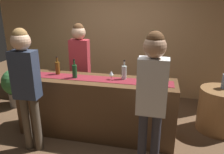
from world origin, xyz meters
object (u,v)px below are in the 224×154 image
wine_glass_near_customer (111,73)px  potted_plant_tall (16,85)px  wine_bottle_amber (58,68)px  customer_sipping (152,90)px  wine_bottle_green (75,71)px  customer_browsing (26,78)px  wine_glass_mid_counter (34,69)px  bartender (80,60)px  round_side_table (219,110)px  wine_bottle_clear (124,72)px

wine_glass_near_customer → potted_plant_tall: size_ratio=0.18×
wine_bottle_amber → customer_sipping: 1.74m
customer_sipping → wine_bottle_green: bearing=152.6°
customer_browsing → wine_glass_near_customer: bearing=26.5°
customer_sipping → potted_plant_tall: customer_sipping is taller
wine_glass_mid_counter → customer_sipping: (1.91, -0.66, 0.05)m
wine_bottle_amber → potted_plant_tall: wine_bottle_amber is taller
wine_glass_mid_counter → potted_plant_tall: 1.31m
wine_bottle_green → wine_glass_mid_counter: bearing=179.4°
bartender → customer_sipping: bearing=133.6°
wine_bottle_amber → wine_glass_mid_counter: bearing=-163.3°
potted_plant_tall → wine_bottle_green: bearing=-23.0°
customer_sipping → wine_glass_mid_counter: bearing=161.9°
round_side_table → wine_bottle_clear: bearing=-162.3°
round_side_table → potted_plant_tall: 3.95m
wine_glass_mid_counter → customer_browsing: (0.23, -0.57, 0.04)m
wine_glass_mid_counter → customer_browsing: 0.61m
wine_glass_near_customer → wine_glass_mid_counter: same height
bartender → potted_plant_tall: bearing=-6.6°
wine_glass_mid_counter → round_side_table: size_ratio=0.19×
wine_glass_near_customer → customer_sipping: size_ratio=0.08×
customer_browsing → potted_plant_tall: 1.83m
wine_bottle_green → wine_bottle_amber: same height
wine_glass_near_customer → round_side_table: wine_glass_near_customer is taller
wine_bottle_green → potted_plant_tall: wine_bottle_green is taller
wine_bottle_green → bartender: bearing=103.3°
wine_bottle_clear → round_side_table: size_ratio=0.41×
wine_glass_near_customer → bartender: bartender is taller
wine_bottle_amber → wine_glass_near_customer: bearing=-4.5°
potted_plant_tall → customer_sipping: bearing=-25.4°
wine_glass_mid_counter → potted_plant_tall: (-0.94, 0.69, -0.60)m
wine_bottle_amber → wine_glass_mid_counter: (-0.36, -0.11, -0.01)m
wine_bottle_clear → bartender: 1.03m
wine_bottle_clear → potted_plant_tall: wine_bottle_clear is taller
wine_bottle_clear → customer_browsing: (-1.23, -0.67, 0.03)m
wine_bottle_clear → wine_glass_near_customer: size_ratio=2.10×
round_side_table → customer_browsing: bearing=-157.3°
wine_bottle_green → wine_bottle_amber: size_ratio=1.00×
wine_glass_near_customer → bartender: bearing=141.7°
wine_bottle_green → potted_plant_tall: size_ratio=0.38×
wine_glass_mid_counter → bartender: bartender is taller
potted_plant_tall → customer_browsing: bearing=-47.1°
wine_bottle_amber → potted_plant_tall: bearing=155.9°
wine_bottle_green → customer_browsing: bearing=-129.9°
customer_browsing → round_side_table: size_ratio=2.40×
bartender → round_side_table: size_ratio=2.38×
wine_glass_near_customer → customer_browsing: customer_browsing is taller
wine_bottle_green → potted_plant_tall: 1.88m
round_side_table → wine_bottle_amber: bearing=-169.5°
wine_bottle_green → round_side_table: size_ratio=0.41×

